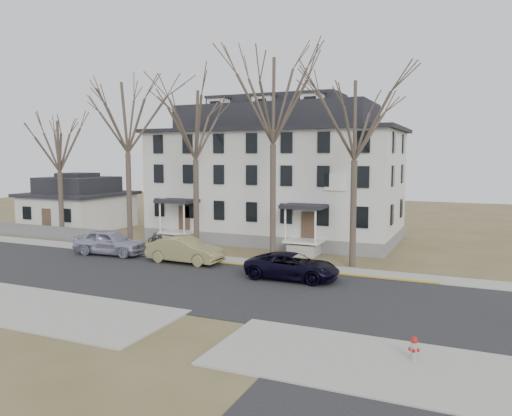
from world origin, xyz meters
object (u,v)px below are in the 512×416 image
at_px(car_silver, 110,243).
at_px(bicycle_right, 157,240).
at_px(tree_center, 273,95).
at_px(tree_mid_right, 355,114).
at_px(tree_bungalow, 59,143).
at_px(small_house, 79,205).
at_px(boarding_house, 276,176).
at_px(tree_mid_left, 195,120).
at_px(tree_far_left, 127,112).
at_px(bicycle_left, 157,238).
at_px(fire_hydrant, 414,349).
at_px(car_tan, 185,250).
at_px(car_navy, 292,267).

bearing_deg(car_silver, bicycle_right, -18.11).
bearing_deg(tree_center, tree_mid_right, 0.00).
relative_size(tree_bungalow, car_silver, 2.03).
bearing_deg(bicycle_right, small_house, 63.64).
bearing_deg(boarding_house, bicycle_right, -133.78).
distance_m(small_house, tree_mid_left, 19.53).
distance_m(tree_far_left, car_silver, 10.07).
height_order(bicycle_left, fire_hydrant, bicycle_left).
bearing_deg(small_house, bicycle_right, -22.53).
bearing_deg(car_silver, tree_mid_right, -82.46).
height_order(tree_mid_right, car_tan, tree_mid_right).
bearing_deg(car_silver, car_navy, -99.88).
height_order(boarding_house, fire_hydrant, boarding_house).
bearing_deg(tree_center, small_house, 164.92).
xyz_separation_m(small_house, car_silver, (11.91, -9.60, -1.34)).
xyz_separation_m(tree_mid_left, car_navy, (9.16, -4.86, -8.86)).
xyz_separation_m(boarding_house, tree_mid_right, (8.50, -8.15, 4.22)).
relative_size(tree_bungalow, car_navy, 2.02).
height_order(car_tan, bicycle_right, car_tan).
bearing_deg(tree_bungalow, bicycle_left, 11.48).
xyz_separation_m(tree_bungalow, car_tan, (14.20, -3.56, -7.27)).
height_order(tree_mid_left, car_navy, tree_mid_left).
height_order(boarding_house, bicycle_right, boarding_house).
bearing_deg(boarding_house, fire_hydrant, -57.99).
bearing_deg(tree_center, car_navy, -56.91).
distance_m(car_navy, bicycle_right, 14.37).
distance_m(small_house, car_silver, 15.36).
xyz_separation_m(small_house, tree_far_left, (11.00, -6.20, 8.09)).
height_order(tree_bungalow, car_navy, tree_bungalow).
bearing_deg(tree_mid_left, tree_mid_right, 0.00).
bearing_deg(tree_bungalow, fire_hydrant, -25.09).
bearing_deg(tree_mid_right, car_navy, -115.68).
bearing_deg(tree_far_left, tree_bungalow, 180.00).
relative_size(tree_mid_left, car_navy, 2.38).
bearing_deg(car_navy, fire_hydrant, -140.92).
bearing_deg(tree_center, tree_bungalow, 180.00).
bearing_deg(bicycle_right, bicycle_left, 32.51).
relative_size(tree_bungalow, bicycle_left, 5.70).
height_order(tree_bungalow, bicycle_right, tree_bungalow).
xyz_separation_m(tree_center, tree_bungalow, (-19.00, 0.00, -2.97)).
xyz_separation_m(tree_bungalow, bicycle_right, (8.97, 0.82, -7.61)).
bearing_deg(tree_mid_right, tree_bungalow, 180.00).
bearing_deg(car_silver, tree_far_left, 10.95).
bearing_deg(boarding_house, small_house, -174.41).
relative_size(tree_center, car_silver, 2.76).
height_order(tree_far_left, tree_center, tree_center).
distance_m(tree_mid_right, tree_bungalow, 24.54).
distance_m(car_silver, fire_hydrant, 24.34).
distance_m(boarding_house, tree_far_left, 13.12).
distance_m(tree_center, car_navy, 11.86).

